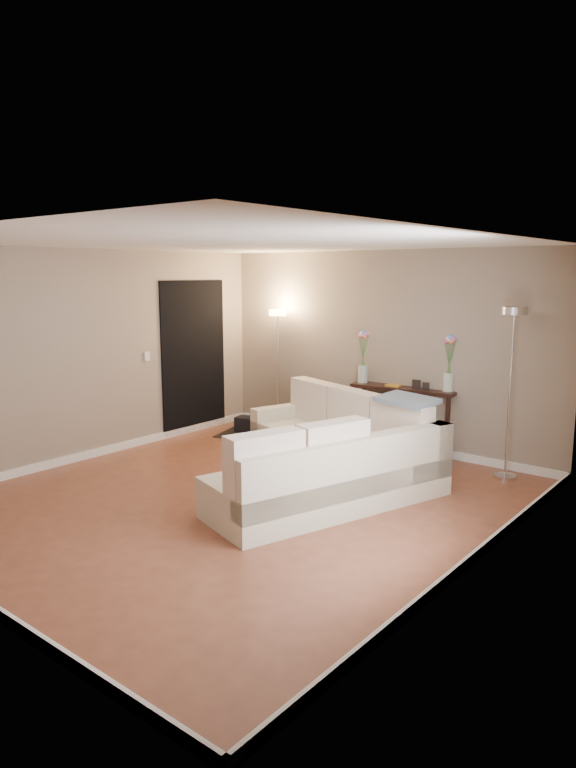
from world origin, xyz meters
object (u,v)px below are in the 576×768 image
Objects in this scene: sectional_sofa at (332,454)px; console_table at (397,414)px; floor_lamp_lit at (278,346)px; floor_lamp_unlit at (512,359)px.

sectional_sofa reaches higher than console_table.
floor_lamp_lit reaches higher than console_table.
console_table is at bearing 170.83° from floor_lamp_unlit.
console_table is 0.73× the size of floor_lamp_unlit.
sectional_sofa is 1.68m from console_table.
floor_lamp_unlit reaches higher than console_table.
floor_lamp_lit is at bearing 143.31° from sectional_sofa.
console_table is 0.80× the size of floor_lamp_lit.
console_table is 1.80m from floor_lamp_unlit.
sectional_sofa is 2.25m from floor_lamp_unlit.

